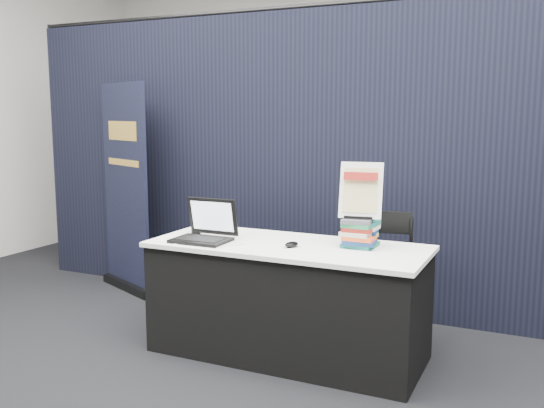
{
  "coord_description": "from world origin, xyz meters",
  "views": [
    {
      "loc": [
        1.55,
        -2.97,
        1.59
      ],
      "look_at": [
        -0.11,
        0.55,
        1.0
      ],
      "focal_mm": 40.0,
      "sensor_mm": 36.0,
      "label": 1
    }
  ],
  "objects": [
    {
      "name": "brochure_left",
      "position": [
        -0.56,
        0.4,
        0.75
      ],
      "size": [
        0.41,
        0.37,
        0.0
      ],
      "primitive_type": "cube",
      "rotation": [
        0.0,
        0.0,
        0.46
      ],
      "color": "silver",
      "rests_on": "display_table"
    },
    {
      "name": "book_stack_short",
      "position": [
        0.45,
        0.71,
        0.83
      ],
      "size": [
        0.19,
        0.15,
        0.16
      ],
      "rotation": [
        0.0,
        0.0,
        0.01
      ],
      "color": "#20794A",
      "rests_on": "display_table"
    },
    {
      "name": "book_stack_tall",
      "position": [
        0.45,
        0.63,
        0.84
      ],
      "size": [
        0.2,
        0.15,
        0.18
      ],
      "rotation": [
        0.0,
        0.0,
        0.01
      ],
      "color": "#1B685F",
      "rests_on": "display_table"
    },
    {
      "name": "stacking_chair",
      "position": [
        0.47,
        1.01,
        0.51
      ],
      "size": [
        0.48,
        0.48,
        0.91
      ],
      "rotation": [
        0.0,
        0.0,
        0.18
      ],
      "color": "black",
      "rests_on": "floor"
    },
    {
      "name": "pen_cup",
      "position": [
        -0.72,
        0.58,
        0.79
      ],
      "size": [
        0.08,
        0.08,
        0.08
      ],
      "primitive_type": "cylinder",
      "rotation": [
        0.0,
        0.0,
        -0.37
      ],
      "color": "black",
      "rests_on": "display_table"
    },
    {
      "name": "floor",
      "position": [
        0.0,
        0.0,
        0.0
      ],
      "size": [
        8.0,
        8.0,
        0.0
      ],
      "primitive_type": "plane",
      "color": "black",
      "rests_on": "ground"
    },
    {
      "name": "info_sign",
      "position": [
        0.45,
        0.66,
        1.11
      ],
      "size": [
        0.28,
        0.16,
        0.36
      ],
      "rotation": [
        0.0,
        0.0,
        0.16
      ],
      "color": "black",
      "rests_on": "book_stack_tall"
    },
    {
      "name": "mouse",
      "position": [
        0.06,
        0.48,
        0.77
      ],
      "size": [
        0.09,
        0.12,
        0.03
      ],
      "primitive_type": "ellipsoid",
      "rotation": [
        0.0,
        0.0,
        -0.26
      ],
      "color": "black",
      "rests_on": "display_table"
    },
    {
      "name": "laptop",
      "position": [
        -0.54,
        0.41,
        0.81
      ],
      "size": [
        0.37,
        0.29,
        0.27
      ],
      "rotation": [
        0.0,
        0.0,
        0.01
      ],
      "color": "black",
      "rests_on": "display_table"
    },
    {
      "name": "drape_partition",
      "position": [
        0.0,
        1.6,
        1.2
      ],
      "size": [
        6.0,
        0.08,
        2.4
      ],
      "primitive_type": "cube",
      "color": "black",
      "rests_on": "floor"
    },
    {
      "name": "brochure_mid",
      "position": [
        -0.41,
        0.41,
        0.75
      ],
      "size": [
        0.34,
        0.32,
        0.0
      ],
      "primitive_type": "cube",
      "rotation": [
        0.0,
        0.0,
        -0.62
      ],
      "color": "silver",
      "rests_on": "display_table"
    },
    {
      "name": "display_table",
      "position": [
        0.0,
        0.55,
        0.38
      ],
      "size": [
        1.8,
        0.75,
        0.75
      ],
      "color": "black",
      "rests_on": "floor"
    },
    {
      "name": "pullup_banner",
      "position": [
        -1.92,
        1.31,
        0.82
      ],
      "size": [
        0.76,
        0.41,
        1.85
      ],
      "rotation": [
        0.0,
        0.0,
        -0.42
      ],
      "color": "black",
      "rests_on": "floor"
    },
    {
      "name": "brochure_right",
      "position": [
        -0.52,
        0.51,
        0.75
      ],
      "size": [
        0.29,
        0.23,
        0.0
      ],
      "primitive_type": "cube",
      "rotation": [
        0.0,
        0.0,
        0.2
      ],
      "color": "silver",
      "rests_on": "display_table"
    },
    {
      "name": "wall_back",
      "position": [
        0.0,
        4.0,
        1.75
      ],
      "size": [
        8.0,
        0.02,
        3.5
      ],
      "primitive_type": "cube",
      "color": "silver",
      "rests_on": "floor"
    }
  ]
}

